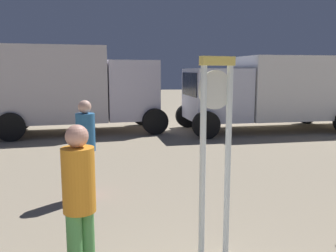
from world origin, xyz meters
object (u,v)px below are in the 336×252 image
at_px(person_near_clock, 79,199).
at_px(box_truck_near, 61,86).
at_px(person_distant, 86,144).
at_px(standing_clock, 216,138).
at_px(box_truck_far, 285,89).

relative_size(person_near_clock, box_truck_near, 0.24).
bearing_deg(person_distant, person_near_clock, -82.96).
bearing_deg(person_distant, standing_clock, -51.10).
height_order(standing_clock, person_near_clock, standing_clock).
distance_m(standing_clock, person_distant, 2.90).
height_order(person_distant, box_truck_far, box_truck_far).
bearing_deg(box_truck_far, person_distant, -132.61).
xyz_separation_m(person_distant, box_truck_far, (6.27, 6.82, 0.55)).
xyz_separation_m(standing_clock, box_truck_near, (-3.60, 8.88, 0.20)).
distance_m(box_truck_near, box_truck_far, 8.08).
bearing_deg(standing_clock, box_truck_far, 63.67).
bearing_deg(standing_clock, box_truck_near, 112.10).
bearing_deg(person_near_clock, box_truck_near, 102.88).
bearing_deg(person_near_clock, person_distant, 97.04).
distance_m(person_distant, box_truck_far, 9.28).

